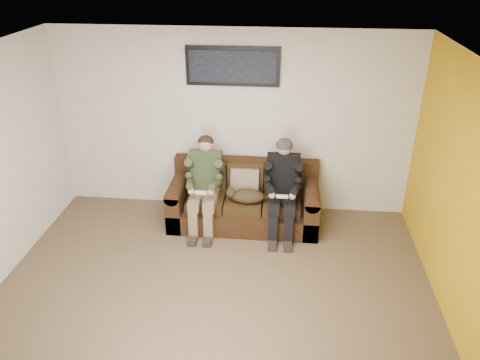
# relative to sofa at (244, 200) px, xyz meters

# --- Properties ---
(floor) EXTENTS (5.00, 5.00, 0.00)m
(floor) POSITION_rel_sofa_xyz_m (-0.20, -1.82, -0.32)
(floor) COLOR brown
(floor) RESTS_ON ground
(ceiling) EXTENTS (5.00, 5.00, 0.00)m
(ceiling) POSITION_rel_sofa_xyz_m (-0.20, -1.82, 2.28)
(ceiling) COLOR silver
(ceiling) RESTS_ON ground
(wall_back) EXTENTS (5.00, 0.00, 5.00)m
(wall_back) POSITION_rel_sofa_xyz_m (-0.20, 0.43, 0.98)
(wall_back) COLOR beige
(wall_back) RESTS_ON ground
(wall_right) EXTENTS (0.00, 4.50, 4.50)m
(wall_right) POSITION_rel_sofa_xyz_m (2.30, -1.82, 0.98)
(wall_right) COLOR beige
(wall_right) RESTS_ON ground
(accent_wall_right) EXTENTS (0.00, 4.50, 4.50)m
(accent_wall_right) POSITION_rel_sofa_xyz_m (2.29, -1.82, 0.98)
(accent_wall_right) COLOR #C39713
(accent_wall_right) RESTS_ON ground
(sofa) EXTENTS (2.04, 0.88, 0.84)m
(sofa) POSITION_rel_sofa_xyz_m (0.00, 0.00, 0.00)
(sofa) COLOR #311C0E
(sofa) RESTS_ON ground
(throw_pillow) EXTENTS (0.39, 0.19, 0.39)m
(throw_pillow) POSITION_rel_sofa_xyz_m (0.00, 0.04, 0.28)
(throw_pillow) COLOR #806654
(throw_pillow) RESTS_ON sofa
(throw_blanket) EXTENTS (0.42, 0.20, 0.07)m
(throw_blanket) POSITION_rel_sofa_xyz_m (-0.62, 0.26, 0.52)
(throw_blanket) COLOR #BFAA8C
(throw_blanket) RESTS_ON sofa
(person_left) EXTENTS (0.51, 0.87, 1.26)m
(person_left) POSITION_rel_sofa_xyz_m (-0.52, -0.17, 0.39)
(person_left) COLOR #7E644F
(person_left) RESTS_ON sofa
(person_right) EXTENTS (0.51, 0.86, 1.27)m
(person_right) POSITION_rel_sofa_xyz_m (0.52, -0.17, 0.39)
(person_right) COLOR black
(person_right) RESTS_ON sofa
(cat) EXTENTS (0.66, 0.26, 0.24)m
(cat) POSITION_rel_sofa_xyz_m (0.04, -0.22, 0.19)
(cat) COLOR #403119
(cat) RESTS_ON sofa
(framed_poster) EXTENTS (1.25, 0.05, 0.52)m
(framed_poster) POSITION_rel_sofa_xyz_m (-0.20, 0.39, 1.78)
(framed_poster) COLOR black
(framed_poster) RESTS_ON wall_back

